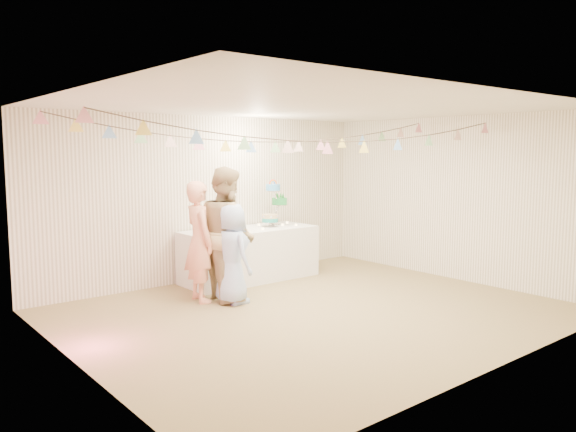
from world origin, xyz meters
TOP-DOWN VIEW (x-y plane):
  - floor at (0.00, 0.00)m, footprint 6.00×6.00m
  - ceiling at (0.00, 0.00)m, footprint 6.00×6.00m
  - back_wall at (0.00, 2.50)m, footprint 6.00×6.00m
  - front_wall at (0.00, -2.50)m, footprint 6.00×6.00m
  - left_wall at (-3.00, 0.00)m, footprint 5.00×5.00m
  - right_wall at (3.00, 0.00)m, footprint 5.00×5.00m
  - table at (0.41, 2.02)m, footprint 2.19×0.88m
  - cake_stand at (0.96, 2.07)m, footprint 0.64×0.38m
  - cake_bottom at (0.81, 2.01)m, footprint 0.31×0.31m
  - cake_middle at (1.14, 2.16)m, footprint 0.27×0.27m
  - cake_top_tier at (0.90, 2.04)m, footprint 0.25×0.25m
  - platter at (-0.10, 1.97)m, footprint 0.34×0.34m
  - posy at (0.28, 2.07)m, footprint 0.14×0.14m
  - person_adult_a at (-0.87, 1.39)m, footprint 0.48×0.66m
  - person_adult_b at (-0.52, 1.26)m, footprint 0.86×1.02m
  - person_child at (-0.59, 1.02)m, footprint 0.45×0.68m
  - bunting_back at (0.00, 1.10)m, footprint 5.60×1.10m
  - bunting_front at (0.00, -0.20)m, footprint 5.60×0.90m
  - tealight_0 at (-0.39, 1.87)m, footprint 0.04×0.04m
  - tealight_1 at (0.06, 2.20)m, footprint 0.04×0.04m
  - tealight_2 at (0.51, 1.80)m, footprint 0.04×0.04m
  - tealight_3 at (0.76, 2.24)m, footprint 0.04×0.04m
  - tealight_4 at (1.23, 1.84)m, footprint 0.04×0.04m
  - tealight_5 at (1.31, 2.17)m, footprint 0.04×0.04m
  - tealight_6 at (1.07, 2.00)m, footprint 0.04×0.04m

SIDE VIEW (x-z plane):
  - floor at x=0.00m, z-range 0.00..0.00m
  - table at x=0.41m, z-range 0.00..0.82m
  - person_child at x=-0.59m, z-range 0.00..1.36m
  - platter at x=-0.10m, z-range 0.75..0.77m
  - person_adult_a at x=-0.87m, z-range 0.00..1.65m
  - posy at x=0.28m, z-range 0.75..0.91m
  - tealight_0 at x=-0.39m, z-range 0.82..0.85m
  - tealight_1 at x=0.06m, z-range 0.82..0.85m
  - tealight_2 at x=0.51m, z-range 0.82..0.85m
  - tealight_3 at x=0.76m, z-range 0.82..0.85m
  - tealight_4 at x=1.23m, z-range 0.82..0.85m
  - tealight_5 at x=1.31m, z-range 0.82..0.85m
  - tealight_6 at x=1.07m, z-range 0.82..0.85m
  - cake_bottom at x=0.81m, z-range 0.76..0.91m
  - person_adult_b at x=-0.52m, z-range 0.00..1.85m
  - cake_middle at x=1.14m, z-range 1.00..1.22m
  - cake_stand at x=0.96m, z-range 0.75..1.47m
  - back_wall at x=0.00m, z-range 1.30..1.30m
  - front_wall at x=0.00m, z-range 1.30..1.30m
  - left_wall at x=-3.00m, z-range 1.30..1.30m
  - right_wall at x=3.00m, z-range 1.30..1.30m
  - cake_top_tier at x=0.90m, z-range 1.28..1.47m
  - bunting_front at x=0.00m, z-range 2.14..2.50m
  - bunting_back at x=0.00m, z-range 2.15..2.55m
  - ceiling at x=0.00m, z-range 2.60..2.60m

